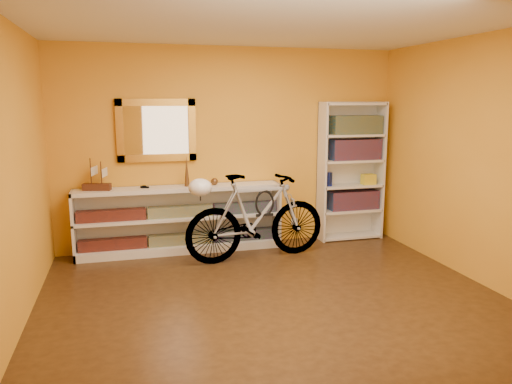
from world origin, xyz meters
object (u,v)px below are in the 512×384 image
object	(u,v)px
console_unit	(180,219)
bookcase	(351,171)
helmet	(200,187)
bicycle	(256,217)

from	to	relation	value
console_unit	bookcase	xyz separation A→B (m)	(2.37, 0.03, 0.52)
bookcase	helmet	bearing A→B (deg)	-163.67
bicycle	helmet	xyz separation A→B (m)	(-0.69, -0.08, 0.41)
bookcase	helmet	size ratio (longest dim) A/B	6.99
bicycle	helmet	world-z (taller)	bicycle
console_unit	bookcase	bearing A→B (deg)	0.60
console_unit	bicycle	world-z (taller)	bicycle
bookcase	bicycle	size ratio (longest dim) A/B	1.05
helmet	console_unit	bearing A→B (deg)	105.51
console_unit	helmet	xyz separation A→B (m)	(0.17, -0.62, 0.51)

